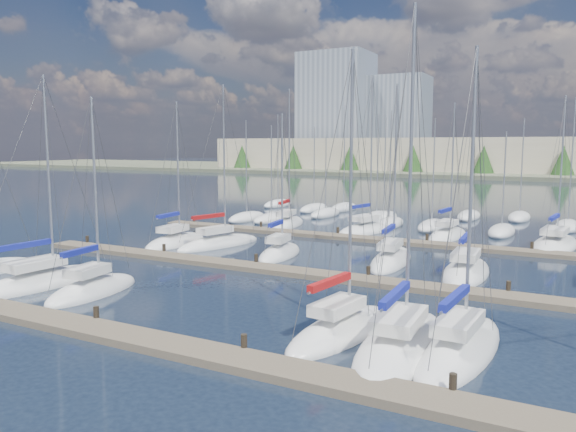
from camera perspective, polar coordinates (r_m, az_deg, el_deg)
The scene contains 20 objects.
ground at distance 76.86m, azimuth 16.42°, elevation 0.87°, with size 400.00×400.00×0.00m, color #1B2536.
dock_near at distance 24.25m, azimuth -13.83°, elevation -12.28°, with size 44.00×1.93×1.10m.
dock_mid at distance 35.44m, azimuth 1.55°, elevation -5.82°, with size 44.00×1.93×1.10m.
dock_far at distance 48.13m, azimuth 9.05°, elevation -2.41°, with size 44.00×1.93×1.10m.
sailboat_f at distance 23.72m, azimuth 17.08°, elevation -12.76°, with size 2.93×8.96×12.66m.
sailboat_n at distance 56.83m, azimuth -0.07°, elevation -0.79°, with size 3.96×8.32×14.43m.
sailboat_j at distance 41.54m, azimuth -0.85°, elevation -3.82°, with size 3.21×6.69×11.18m.
sailboat_c at distance 33.10m, azimuth -19.23°, elevation -7.12°, with size 3.25×6.94×11.49m.
sailboat_d at distance 24.91m, azimuth 5.44°, elevation -11.47°, with size 3.45×8.06×12.89m.
sailboat_o at distance 53.46m, azimuth 7.93°, elevation -1.39°, with size 4.70×8.63×15.20m.
sailboat_q at distance 50.12m, azimuth 25.50°, elevation -2.63°, with size 4.10×9.18×12.77m.
sailboat_b at distance 36.10m, azimuth -23.69°, elevation -6.17°, with size 3.62×9.63×12.89m.
sailboat_h at distance 47.33m, azimuth -11.36°, elevation -2.60°, with size 3.32×7.47×12.41m.
sailboat_k at distance 39.90m, azimuth 10.43°, elevation -4.40°, with size 3.27×8.75×13.04m.
sailboat_e at distance 23.65m, azimuth 11.43°, elevation -12.65°, with size 3.35×9.26×14.36m.
sailboat_l at distance 37.39m, azimuth 17.63°, elevation -5.43°, with size 3.11×8.36×12.52m.
sailboat_i at distance 45.95m, azimuth -7.03°, elevation -2.78°, with size 4.27×8.66×13.66m.
sailboat_p at distance 51.61m, azimuth 15.91°, elevation -1.91°, with size 3.14×7.50×12.55m.
distant_boats at distance 62.37m, azimuth 9.44°, elevation -0.09°, with size 36.93×20.75×13.30m.
shoreline at distance 167.11m, azimuth 18.41°, elevation 6.66°, with size 400.00×60.00×38.00m.
Camera 1 is at (15.46, -14.85, 8.18)m, focal length 35.00 mm.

